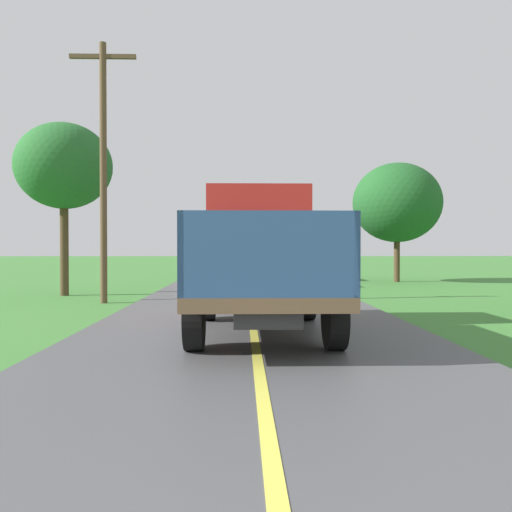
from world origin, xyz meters
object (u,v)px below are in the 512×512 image
roadside_tree_near_left (397,203)px  roadside_tree_mid_right (64,167)px  banana_truck_near (259,255)px  utility_pole_roadside (103,164)px  banana_truck_far (252,251)px

roadside_tree_near_left → roadside_tree_mid_right: bearing=-152.4°
banana_truck_near → utility_pole_roadside: bearing=129.3°
utility_pole_roadside → roadside_tree_near_left: bearing=39.9°
utility_pole_roadside → roadside_tree_near_left: utility_pole_roadside is taller
banana_truck_near → utility_pole_roadside: size_ratio=0.77×
banana_truck_near → roadside_tree_near_left: bearing=64.7°
banana_truck_near → banana_truck_far: size_ratio=1.00×
banana_truck_far → utility_pole_roadside: utility_pole_roadside is taller
banana_truck_far → utility_pole_roadside: 10.48m
banana_truck_far → utility_pole_roadside: bearing=-116.1°
roadside_tree_mid_right → utility_pole_roadside: bearing=-52.2°
banana_truck_far → roadside_tree_mid_right: roadside_tree_mid_right is taller
banana_truck_far → banana_truck_near: bearing=-90.5°
utility_pole_roadside → banana_truck_far: bearing=63.9°
banana_truck_near → roadside_tree_mid_right: 10.42m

